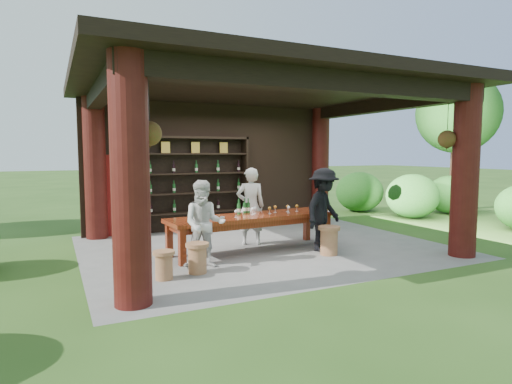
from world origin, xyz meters
name	(u,v)px	position (x,y,z in m)	size (l,w,h in m)	color
ground	(264,247)	(0.00, 0.00, 0.00)	(90.00, 90.00, 0.00)	#2D5119
pavilion	(255,148)	(-0.01, 0.43, 2.13)	(7.50, 6.00, 3.60)	slate
wine_shelf	(197,184)	(-0.72, 2.45, 1.22)	(2.76, 0.42, 2.43)	black
tasting_table	(253,221)	(-0.40, -0.27, 0.64)	(3.61, 1.20, 0.75)	#62240E
stool_near_left	(197,257)	(-1.92, -1.33, 0.27)	(0.39, 0.39, 0.51)	#995E3D
stool_near_right	(329,240)	(0.84, -1.21, 0.30)	(0.43, 0.43, 0.57)	#995E3D
stool_far_left	(164,264)	(-2.51, -1.45, 0.25)	(0.35, 0.35, 0.46)	#995E3D
host	(251,206)	(-0.16, 0.34, 0.85)	(0.62, 0.41, 1.69)	beige
guest_woman	(204,224)	(-1.69, -1.03, 0.77)	(0.75, 0.58, 1.54)	silver
guest_man	(324,210)	(0.93, -0.87, 0.85)	(1.10, 0.63, 1.71)	black
table_bottles	(244,206)	(-0.46, 0.02, 0.90)	(0.33, 0.16, 0.31)	#194C1E
table_glasses	(271,210)	(0.04, -0.23, 0.82)	(1.60, 0.37, 0.15)	silver
napkin_basket	(204,215)	(-1.45, -0.33, 0.82)	(0.26, 0.18, 0.14)	#BF6672
shrubs	(379,211)	(3.33, 0.19, 0.55)	(15.63, 8.39, 1.36)	#194C14
trees	(346,102)	(3.13, 1.34, 3.37)	(22.15, 11.38, 4.80)	#3F2819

